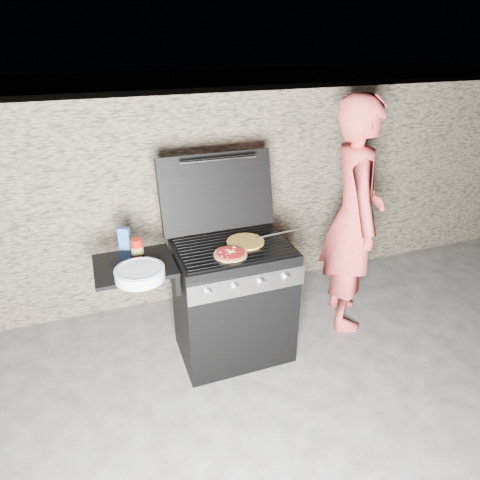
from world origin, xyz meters
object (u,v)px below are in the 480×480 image
object	(u,v)px
person	(354,218)
gas_grill	(201,308)
pizza_topped	(231,254)
sauce_jar	(137,247)

from	to	relation	value
person	gas_grill	bearing A→B (deg)	115.06
gas_grill	pizza_topped	distance (m)	0.52
gas_grill	pizza_topped	world-z (taller)	pizza_topped
person	sauce_jar	bearing A→B (deg)	110.47
gas_grill	sauce_jar	bearing A→B (deg)	164.96
sauce_jar	person	distance (m)	1.66
pizza_topped	sauce_jar	bearing A→B (deg)	158.97
sauce_jar	person	xyz separation A→B (m)	(1.66, 0.00, -0.03)
gas_grill	person	bearing A→B (deg)	4.61
person	pizza_topped	bearing A→B (deg)	121.93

